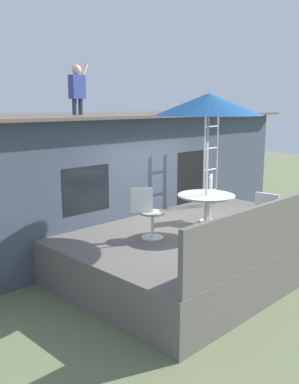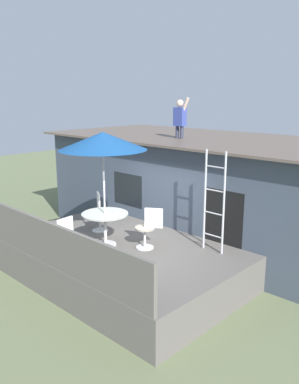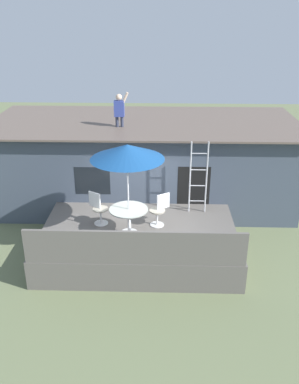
# 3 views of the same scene
# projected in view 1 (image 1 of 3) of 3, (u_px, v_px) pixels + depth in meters

# --- Properties ---
(ground_plane) EXTENTS (40.00, 40.00, 0.00)m
(ground_plane) POSITION_uv_depth(u_px,v_px,m) (200.00, 267.00, 8.43)
(ground_plane) COLOR #66704C
(house) EXTENTS (10.50, 4.50, 2.93)m
(house) POSITION_uv_depth(u_px,v_px,m) (87.00, 173.00, 10.63)
(house) COLOR #424C5B
(house) RESTS_ON ground
(deck) EXTENTS (5.42, 3.62, 0.80)m
(deck) POSITION_uv_depth(u_px,v_px,m) (201.00, 248.00, 8.35)
(deck) COLOR #605B56
(deck) RESTS_ON ground
(deck_railing) EXTENTS (5.32, 0.08, 0.90)m
(deck_railing) POSITION_uv_depth(u_px,v_px,m) (288.00, 223.00, 6.96)
(deck_railing) COLOR #605B56
(deck_railing) RESTS_ON deck
(patio_table) EXTENTS (1.04, 1.04, 0.74)m
(patio_table) POSITION_uv_depth(u_px,v_px,m) (206.00, 203.00, 7.78)
(patio_table) COLOR silver
(patio_table) RESTS_ON deck
(patio_umbrella) EXTENTS (1.90, 1.90, 2.54)m
(patio_umbrella) POSITION_uv_depth(u_px,v_px,m) (209.00, 104.00, 7.42)
(patio_umbrella) COLOR silver
(patio_umbrella) RESTS_ON deck
(step_ladder) EXTENTS (0.52, 0.04, 2.20)m
(step_ladder) POSITION_uv_depth(u_px,v_px,m) (211.00, 159.00, 9.98)
(step_ladder) COLOR silver
(step_ladder) RESTS_ON deck
(person_figure) EXTENTS (0.47, 0.20, 1.11)m
(person_figure) POSITION_uv_depth(u_px,v_px,m) (77.00, 86.00, 9.19)
(person_figure) COLOR #33384C
(person_figure) RESTS_ON house
(patio_chair_left) EXTENTS (0.57, 0.45, 0.92)m
(patio_chair_left) POSITION_uv_depth(u_px,v_px,m) (149.00, 213.00, 7.58)
(patio_chair_left) COLOR silver
(patio_chair_left) RESTS_ON deck
(patio_chair_right) EXTENTS (0.57, 0.45, 0.92)m
(patio_chair_right) POSITION_uv_depth(u_px,v_px,m) (210.00, 199.00, 8.74)
(patio_chair_right) COLOR silver
(patio_chair_right) RESTS_ON deck
(patio_chair_near) EXTENTS (0.44, 0.62, 0.92)m
(patio_chair_near) POSITION_uv_depth(u_px,v_px,m) (259.00, 219.00, 7.18)
(patio_chair_near) COLOR silver
(patio_chair_near) RESTS_ON deck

